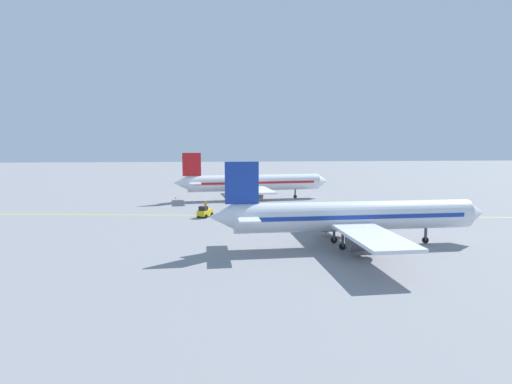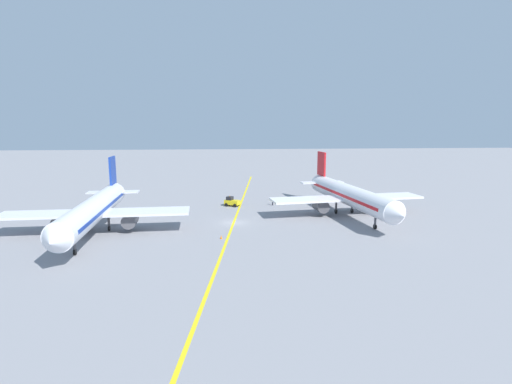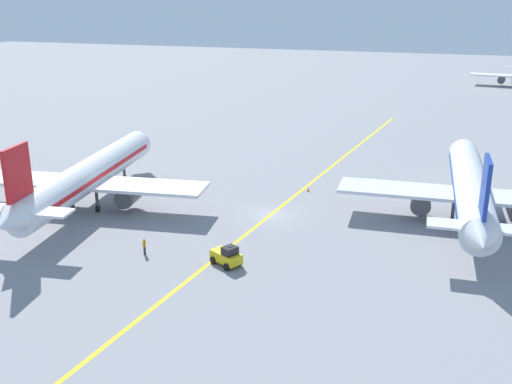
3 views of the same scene
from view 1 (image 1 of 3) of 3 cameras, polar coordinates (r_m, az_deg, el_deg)
ground_plane at (r=70.45m, az=4.00°, el=-3.42°), size 400.00×400.00×0.00m
apron_yellow_centreline at (r=70.45m, az=4.00°, el=-3.42°), size 15.29×119.12×0.01m
airplane_at_gate at (r=90.02m, az=-0.47°, el=1.27°), size 28.43×35.53×10.60m
airplane_adjacent_stand at (r=50.86m, az=13.40°, el=-3.44°), size 28.20×35.51×10.60m
baggage_tug_white at (r=69.58m, az=-7.33°, el=-2.84°), size 3.35×2.82×2.11m
ground_crew_worker at (r=77.79m, az=-7.23°, el=-1.78°), size 0.30×0.57×1.68m
traffic_cone_near_nose at (r=70.48m, az=11.86°, el=-3.33°), size 0.32×0.32×0.55m
traffic_cone_mid_apron at (r=93.12m, az=-11.40°, el=-0.80°), size 0.32×0.32×0.55m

